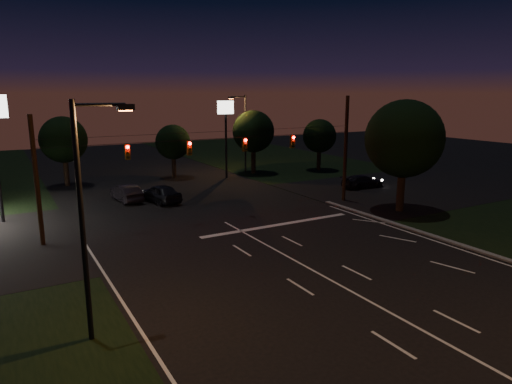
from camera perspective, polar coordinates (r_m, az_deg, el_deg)
ground at (r=22.32m, az=12.43°, el=-12.37°), size 140.00×140.00×0.00m
cross_street_right at (r=46.75m, az=17.55°, el=0.33°), size 20.00×16.00×0.02m
center_line at (r=18.87m, az=25.34°, el=-18.15°), size 0.14×40.00×0.01m
stop_bar at (r=32.62m, az=2.78°, el=-4.12°), size 12.00×0.50×0.01m
utility_pole_right at (r=40.58m, az=10.87°, el=-1.07°), size 0.30×0.30×9.00m
utility_pole_left at (r=31.29m, az=-25.05°, el=-6.03°), size 0.28×0.28×8.00m
signal_span at (r=33.10m, az=-4.78°, el=5.81°), size 24.00×0.40×1.56m
pole_sign_right at (r=50.00m, az=-3.80°, el=8.84°), size 1.80×0.30×8.40m
street_light_left at (r=17.51m, az=-20.23°, el=-1.56°), size 2.20×0.35×9.00m
street_light_right_far at (r=53.31m, az=-1.59°, el=8.00°), size 2.20×0.35×9.00m
tree_right_near at (r=37.29m, az=17.87°, el=6.26°), size 6.00×6.00×8.76m
tree_far_b at (r=49.54m, az=-22.93°, el=5.99°), size 4.60×4.60×6.98m
tree_far_c at (r=51.12m, az=-10.36°, el=6.11°), size 3.80×3.80×5.86m
tree_far_d at (r=52.97m, az=-0.38°, el=7.52°), size 4.80×4.80×7.30m
tree_far_e at (r=55.76m, az=7.89°, el=6.91°), size 4.00×4.00×6.18m
car_oncoming_a at (r=39.99m, az=-11.89°, el=-0.14°), size 2.83×4.95×1.58m
car_oncoming_b at (r=41.09m, az=-15.90°, el=-0.11°), size 2.00×4.58×1.46m
car_cross at (r=46.28m, az=13.15°, el=1.29°), size 4.53×1.98×1.29m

